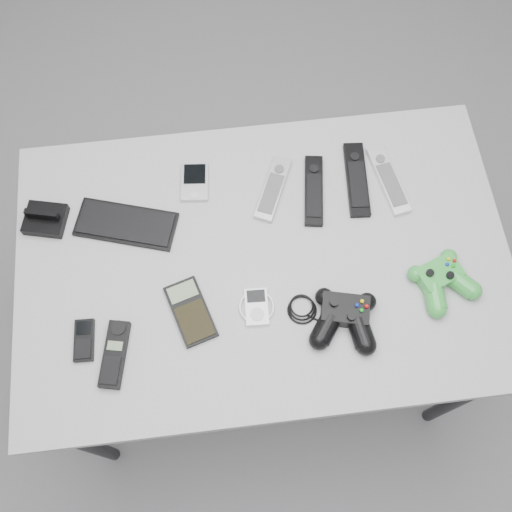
{
  "coord_description": "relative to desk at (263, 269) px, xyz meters",
  "views": [
    {
      "loc": [
        -0.18,
        -0.54,
        2.1
      ],
      "look_at": [
        -0.11,
        -0.01,
        0.81
      ],
      "focal_mm": 42.0,
      "sensor_mm": 36.0,
      "label": 1
    }
  ],
  "objects": [
    {
      "name": "remote_black_b",
      "position": [
        0.26,
        0.18,
        0.08
      ],
      "size": [
        0.07,
        0.21,
        0.02
      ],
      "primitive_type": "cube",
      "rotation": [
        0.0,
        0.0,
        -0.08
      ],
      "color": "black",
      "rests_on": "desk"
    },
    {
      "name": "mp3_player",
      "position": [
        -0.03,
        -0.12,
        0.08
      ],
      "size": [
        0.09,
        0.09,
        0.02
      ],
      "primitive_type": "cube",
      "rotation": [
        0.0,
        0.0,
        -0.05
      ],
      "color": "white",
      "rests_on": "desk"
    },
    {
      "name": "pda_keyboard",
      "position": [
        -0.32,
        0.13,
        0.08
      ],
      "size": [
        0.26,
        0.17,
        0.01
      ],
      "primitive_type": "cube",
      "rotation": [
        0.0,
        0.0,
        -0.3
      ],
      "color": "black",
      "rests_on": "desk"
    },
    {
      "name": "remote_silver_a",
      "position": [
        0.05,
        0.18,
        0.08
      ],
      "size": [
        0.11,
        0.18,
        0.02
      ],
      "primitive_type": "cube",
      "rotation": [
        0.0,
        0.0,
        -0.42
      ],
      "color": "#ADADB4",
      "rests_on": "desk"
    },
    {
      "name": "cordless_handset",
      "position": [
        -0.36,
        -0.19,
        0.08
      ],
      "size": [
        0.08,
        0.16,
        0.02
      ],
      "primitive_type": "cube",
      "rotation": [
        0.0,
        0.0,
        -0.2
      ],
      "color": "black",
      "rests_on": "desk"
    },
    {
      "name": "dock_bracket",
      "position": [
        -0.51,
        0.16,
        0.09
      ],
      "size": [
        0.11,
        0.1,
        0.05
      ],
      "primitive_type": "cube",
      "rotation": [
        0.0,
        0.0,
        -0.24
      ],
      "color": "black",
      "rests_on": "desk"
    },
    {
      "name": "remote_silver_b",
      "position": [
        0.33,
        0.17,
        0.08
      ],
      "size": [
        0.08,
        0.2,
        0.02
      ],
      "primitive_type": "cube",
      "rotation": [
        0.0,
        0.0,
        0.18
      ],
      "color": "silver",
      "rests_on": "desk"
    },
    {
      "name": "remote_black_a",
      "position": [
        0.14,
        0.16,
        0.08
      ],
      "size": [
        0.07,
        0.2,
        0.02
      ],
      "primitive_type": "cube",
      "rotation": [
        0.0,
        0.0,
        -0.15
      ],
      "color": "black",
      "rests_on": "desk"
    },
    {
      "name": "calculator",
      "position": [
        -0.18,
        -0.11,
        0.08
      ],
      "size": [
        0.12,
        0.17,
        0.02
      ],
      "primitive_type": "cube",
      "rotation": [
        0.0,
        0.0,
        0.29
      ],
      "color": "black",
      "rests_on": "desk"
    },
    {
      "name": "mobile_phone",
      "position": [
        -0.42,
        -0.15,
        0.08
      ],
      "size": [
        0.05,
        0.1,
        0.02
      ],
      "primitive_type": "cube",
      "rotation": [
        0.0,
        0.0,
        -0.04
      ],
      "color": "black",
      "rests_on": "desk"
    },
    {
      "name": "desk",
      "position": [
        0.0,
        0.0,
        0.0
      ],
      "size": [
        1.17,
        0.75,
        0.79
      ],
      "color": "gray",
      "rests_on": "floor"
    },
    {
      "name": "floor",
      "position": [
        0.1,
        0.01,
        -0.72
      ],
      "size": [
        3.5,
        3.5,
        0.0
      ],
      "primitive_type": "plane",
      "color": "gray",
      "rests_on": "ground"
    },
    {
      "name": "controller_black",
      "position": [
        0.16,
        -0.17,
        0.09
      ],
      "size": [
        0.29,
        0.21,
        0.05
      ],
      "primitive_type": null,
      "rotation": [
        0.0,
        0.0,
        -0.24
      ],
      "color": "black",
      "rests_on": "desk"
    },
    {
      "name": "pda",
      "position": [
        -0.15,
        0.22,
        0.08
      ],
      "size": [
        0.08,
        0.11,
        0.02
      ],
      "primitive_type": "cube",
      "rotation": [
        0.0,
        0.0,
        -0.1
      ],
      "color": "#ADADB4",
      "rests_on": "desk"
    },
    {
      "name": "controller_green",
      "position": [
        0.4,
        -0.11,
        0.09
      ],
      "size": [
        0.18,
        0.19,
        0.05
      ],
      "primitive_type": null,
      "rotation": [
        0.0,
        0.0,
        0.36
      ],
      "color": "green",
      "rests_on": "desk"
    }
  ]
}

